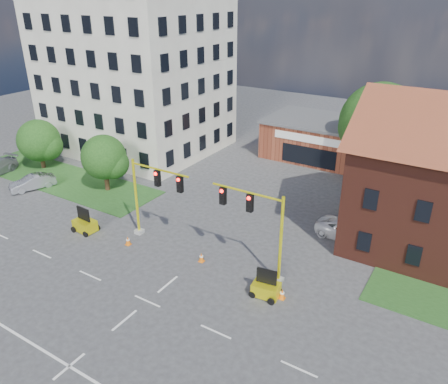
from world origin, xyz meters
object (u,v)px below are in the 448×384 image
Objects in this scene: signal_mast_east at (258,223)px; trailer_west at (85,224)px; pickup_white at (350,231)px; signal_mast_west at (152,193)px; trailer_east at (266,288)px.

trailer_west is (-14.15, -2.02, -3.30)m from signal_mast_east.
signal_mast_west is at bearing 125.35° from pickup_white.
pickup_white is at bearing 63.30° from signal_mast_east.
signal_mast_east reaches higher than trailer_west.
signal_mast_east is at bearing 12.15° from trailer_west.
trailer_west is 1.05× the size of trailer_east.
trailer_west reaches higher than trailer_east.
pickup_white is at bearing 32.52° from trailer_west.
trailer_east is (10.31, -1.69, -3.33)m from signal_mast_west.
signal_mast_west is 6.68m from trailer_west.
trailer_east is (1.59, -1.69, -3.33)m from signal_mast_east.
signal_mast_west reaches higher than trailer_east.
signal_mast_west is 3.12× the size of trailer_west.
signal_mast_west is 8.71m from signal_mast_east.
trailer_west is 20.56m from pickup_white.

